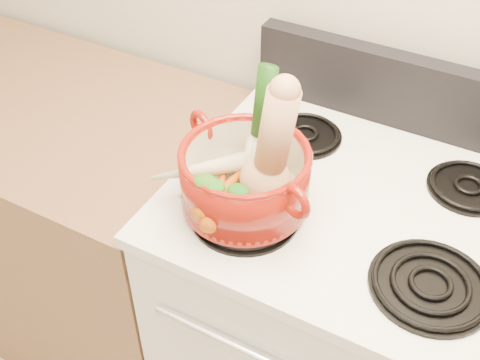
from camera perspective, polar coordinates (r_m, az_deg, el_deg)
The scene contains 21 objects.
stove_body at distance 1.66m, azimuth 9.07°, elevation -14.20°, with size 0.76×0.65×0.92m, color white.
cooktop at distance 1.30m, azimuth 11.27°, elevation -2.30°, with size 0.78×0.67×0.03m, color white.
control_backsplash at distance 1.47m, azimuth 15.84°, elevation 7.89°, with size 0.76×0.05×0.18m, color black.
counter_left at distance 2.09m, azimuth -19.14°, elevation -2.02°, with size 1.36×0.65×0.90m, color brown.
burner_front_left at distance 1.22m, azimuth 0.47°, elevation -3.15°, with size 0.22×0.22×0.02m, color black.
burner_front_right at distance 1.15m, azimuth 17.61°, elevation -9.39°, with size 0.22×0.22×0.02m, color black.
burner_back_left at distance 1.43m, azimuth 6.19°, elevation 4.34°, with size 0.17×0.17×0.02m, color black.
burner_back_right at distance 1.37m, azimuth 20.84°, elevation -0.53°, with size 0.17×0.17×0.02m, color black.
dutch_oven at distance 1.19m, azimuth 0.46°, elevation 0.21°, with size 0.26×0.26×0.13m, color maroon.
pot_handle_left at distance 1.25m, azimuth -3.70°, elevation 5.16°, with size 0.07×0.07×0.02m, color maroon.
pot_handle_right at distance 1.08m, azimuth 5.30°, elevation -2.08°, with size 0.07×0.07×0.02m, color maroon.
squash at distance 1.12m, azimuth 2.55°, elevation 3.33°, with size 0.11×0.11×0.26m, color tan, non-canonical shape.
leek at distance 1.16m, azimuth 1.98°, elevation 5.11°, with size 0.04×0.04×0.27m, color white.
ginger at distance 1.25m, azimuth 1.94°, elevation 1.51°, with size 0.08×0.06×0.04m, color tan.
parsnip_0 at distance 1.23m, azimuth -1.89°, elevation 0.61°, with size 0.04×0.04×0.20m, color beige.
parsnip_1 at distance 1.24m, azimuth -1.18°, elevation 1.50°, with size 0.04×0.04×0.18m, color beige.
parsnip_2 at distance 1.25m, azimuth 1.00°, elevation 2.29°, with size 0.05×0.05×0.21m, color beige.
parsnip_3 at distance 1.21m, azimuth -3.98°, elevation 1.11°, with size 0.04×0.04×0.19m, color beige.
carrot_0 at distance 1.17m, azimuth -2.20°, elevation -1.76°, with size 0.03×0.03×0.16m, color #DF610B.
carrot_1 at distance 1.17m, azimuth -1.55°, elevation -1.10°, with size 0.04×0.04×0.17m, color #BD5C09.
carrot_2 at distance 1.18m, azimuth 0.82°, elevation -0.83°, with size 0.03×0.03×0.17m, color #BE5409.
Camera 1 is at (0.22, 0.47, 1.82)m, focal length 45.00 mm.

